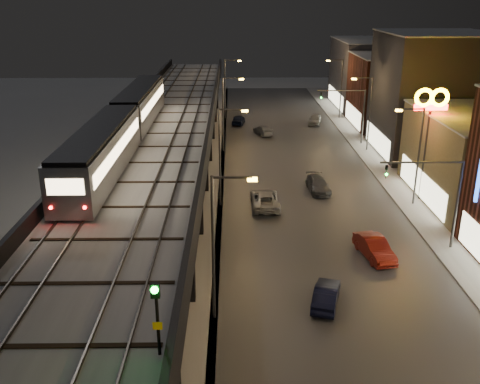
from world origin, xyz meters
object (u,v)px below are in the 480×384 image
object	(u,v)px
car_far_white	(238,120)
car_onc_red	(315,120)
subway_train	(124,123)
car_mid_dark	(263,131)
rail_signal	(156,305)
car_near_white	(326,296)
car_mid_silver	(265,200)
car_onc_silver	(374,249)
car_onc_white	(318,185)

from	to	relation	value
car_far_white	car_onc_red	world-z (taller)	car_onc_red
subway_train	car_mid_dark	world-z (taller)	subway_train
rail_signal	car_far_white	bearing A→B (deg)	86.89
subway_train	car_onc_red	size ratio (longest dim) A/B	7.84
car_near_white	car_mid_dark	xyz separation A→B (m)	(-1.60, 42.60, -0.06)
rail_signal	car_far_white	distance (m)	63.03
car_far_white	car_onc_red	bearing A→B (deg)	-173.07
car_mid_dark	car_mid_silver	bearing A→B (deg)	69.66
car_onc_silver	subway_train	bearing A→B (deg)	146.24
car_far_white	car_onc_silver	size ratio (longest dim) A/B	0.88
subway_train	car_mid_silver	size ratio (longest dim) A/B	6.15
car_near_white	car_far_white	size ratio (longest dim) A/B	1.01
car_onc_white	car_far_white	bearing A→B (deg)	100.94
rail_signal	car_mid_dark	xyz separation A→B (m)	(6.71, 56.11, -8.02)
car_near_white	car_onc_white	size ratio (longest dim) A/B	0.88
car_onc_white	car_near_white	bearing A→B (deg)	-100.91
car_onc_white	rail_signal	bearing A→B (deg)	-111.54
car_onc_silver	car_onc_white	bearing A→B (deg)	87.44
car_onc_silver	car_onc_white	world-z (taller)	car_onc_silver
car_mid_silver	subway_train	bearing A→B (deg)	7.09
subway_train	rail_signal	bearing A→B (deg)	-77.11
car_near_white	car_onc_white	bearing A→B (deg)	-81.11
car_onc_red	car_far_white	bearing A→B (deg)	-168.05
car_mid_silver	car_near_white	bearing A→B (deg)	98.84
car_mid_silver	car_far_white	xyz separation A→B (m)	(-2.04, 32.73, -0.05)
subway_train	car_onc_silver	size ratio (longest dim) A/B	7.14
car_far_white	car_mid_silver	bearing A→B (deg)	102.19
car_mid_dark	car_onc_white	size ratio (longest dim) A/B	0.92
car_onc_red	car_onc_silver	bearing A→B (deg)	-78.80
subway_train	car_near_white	distance (m)	21.97
subway_train	car_far_white	world-z (taller)	subway_train
car_far_white	car_onc_silver	xyz separation A→B (m)	(9.48, -42.67, 0.07)
subway_train	car_onc_white	bearing A→B (deg)	18.54
car_near_white	car_onc_white	distance (m)	20.43
car_near_white	car_far_white	bearing A→B (deg)	-68.15
rail_signal	car_mid_silver	world-z (taller)	rail_signal
car_mid_dark	car_far_white	world-z (taller)	car_far_white
subway_train	car_onc_white	xyz separation A→B (m)	(17.28, 5.80, -7.56)
rail_signal	car_mid_silver	size ratio (longest dim) A/B	0.53
subway_train	car_far_white	size ratio (longest dim) A/B	8.10
car_mid_silver	car_onc_silver	bearing A→B (deg)	125.59
rail_signal	car_onc_silver	world-z (taller)	rail_signal
car_far_white	subway_train	bearing A→B (deg)	82.76
car_mid_dark	car_onc_silver	bearing A→B (deg)	82.06
car_far_white	car_onc_red	size ratio (longest dim) A/B	0.97
subway_train	car_mid_silver	world-z (taller)	subway_train
subway_train	car_onc_silver	world-z (taller)	subway_train
car_mid_silver	car_onc_white	world-z (taller)	car_mid_silver
car_mid_silver	car_onc_red	distance (m)	33.69
car_mid_dark	car_far_white	size ratio (longest dim) A/B	1.04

